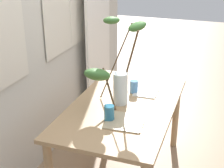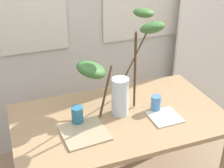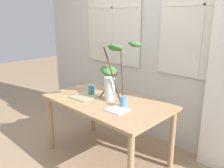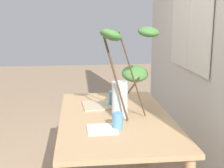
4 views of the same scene
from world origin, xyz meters
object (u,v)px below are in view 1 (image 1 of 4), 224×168
Objects in this scene: dining_table at (123,115)px; plate_square_right at (146,93)px; drinking_glass_blue_left at (109,113)px; drinking_glass_blue_right at (134,87)px; plate_square_left at (125,122)px; vase_with_branches at (114,69)px.

plate_square_right is (0.28, -0.12, 0.10)m from dining_table.
drinking_glass_blue_right is (0.56, -0.04, -0.00)m from drinking_glass_blue_left.
plate_square_left reaches higher than dining_table.
dining_table is 0.32m from plate_square_left.
vase_with_branches is 0.39m from drinking_glass_blue_left.
vase_with_branches is at bearing 33.09° from plate_square_left.
dining_table is 11.84× the size of drinking_glass_blue_left.
vase_with_branches is at bearing 158.51° from drinking_glass_blue_right.
dining_table is 0.41m from vase_with_branches.
drinking_glass_blue_left reaches higher than plate_square_right.
dining_table is at bearing -4.24° from drinking_glass_blue_left.
dining_table is 0.31m from drinking_glass_blue_right.
vase_with_branches reaches higher than plate_square_left.
drinking_glass_blue_left is 0.60× the size of plate_square_right.
vase_with_branches is 2.48× the size of plate_square_left.
drinking_glass_blue_right reaches higher than dining_table.
plate_square_left is 0.56m from plate_square_right.
drinking_glass_blue_left is (-0.30, -0.07, -0.24)m from vase_with_branches.
dining_table is 5.16× the size of plate_square_left.
drinking_glass_blue_left is at bearing 165.95° from plate_square_right.
plate_square_left is (-0.55, -0.09, -0.05)m from drinking_glass_blue_right.
drinking_glass_blue_right is 0.40× the size of plate_square_left.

